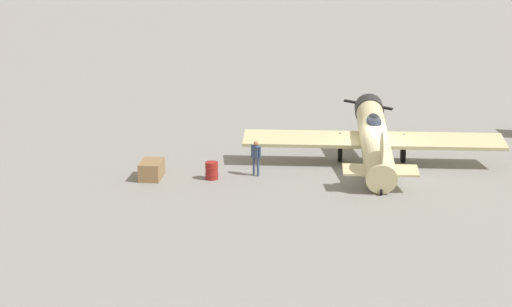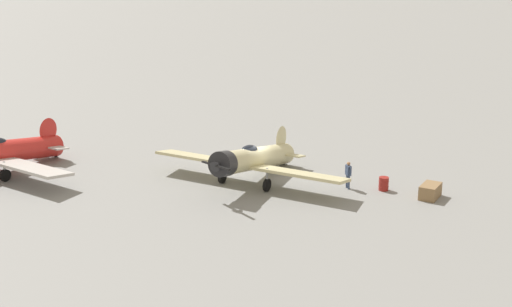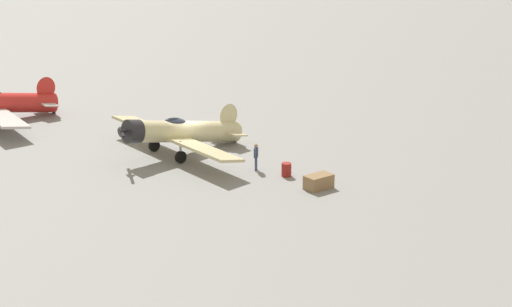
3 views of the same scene
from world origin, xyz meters
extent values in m
plane|color=gray|center=(0.00, 0.00, 0.00)|extent=(400.00, 400.00, 0.00)
cylinder|color=beige|center=(0.00, 0.00, 1.48)|extent=(7.10, 7.06, 2.88)
cylinder|color=#232326|center=(-2.86, 2.84, 2.20)|extent=(1.90, 1.90, 1.67)
cone|color=#232326|center=(-3.33, 3.30, 2.31)|extent=(0.91, 0.91, 0.73)
cube|color=black|center=(-3.43, 3.41, 2.31)|extent=(2.73, 1.15, 0.34)
ellipsoid|color=black|center=(-0.60, 0.60, 2.24)|extent=(1.81, 1.80, 0.97)
cube|color=#C6BC89|center=(-0.72, 0.72, 1.27)|extent=(10.55, 10.61, 0.50)
ellipsoid|color=beige|center=(2.53, -2.51, 1.97)|extent=(1.34, 1.33, 1.91)
cube|color=#C6BC89|center=(2.38, -2.37, 0.96)|extent=(3.18, 3.19, 0.29)
cylinder|color=#999BA0|center=(-2.22, -0.07, 0.95)|extent=(0.14, 0.14, 1.10)
cylinder|color=black|center=(-2.22, -0.07, 0.40)|extent=(0.71, 0.71, 0.80)
cylinder|color=#999BA0|center=(0.05, 2.22, 0.95)|extent=(0.14, 0.14, 1.10)
cylinder|color=black|center=(0.05, 2.22, 0.40)|extent=(0.71, 0.71, 0.80)
cylinder|color=black|center=(2.89, -2.87, 0.14)|extent=(0.27, 0.27, 0.28)
cylinder|color=#384766|center=(-2.95, -5.06, 0.44)|extent=(0.13, 0.13, 0.87)
cylinder|color=#384766|center=(-3.25, -5.06, 0.44)|extent=(0.13, 0.13, 0.87)
cube|color=#384766|center=(-3.10, -5.06, 1.18)|extent=(0.47, 0.24, 0.62)
sphere|color=#A37350|center=(-3.10, -5.06, 1.62)|extent=(0.23, 0.23, 0.23)
cylinder|color=#384766|center=(-2.81, -5.06, 1.20)|extent=(0.09, 0.09, 0.58)
cylinder|color=#384766|center=(-3.39, -5.06, 1.20)|extent=(0.09, 0.09, 0.58)
cube|color=olive|center=(-6.03, -9.13, 0.42)|extent=(1.85, 1.86, 0.84)
cylinder|color=maroon|center=(-4.02, -7.05, 0.42)|extent=(0.60, 0.60, 0.84)
torus|color=maroon|center=(-4.02, -7.05, 0.59)|extent=(0.64, 0.64, 0.04)
torus|color=maroon|center=(-4.02, -7.05, 0.25)|extent=(0.64, 0.64, 0.04)
camera|label=1|loc=(24.00, -28.65, 10.79)|focal=54.28mm
camera|label=2|loc=(-41.13, 11.73, 14.35)|focal=49.05mm
camera|label=3|loc=(-53.48, -10.96, 17.14)|focal=59.70mm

